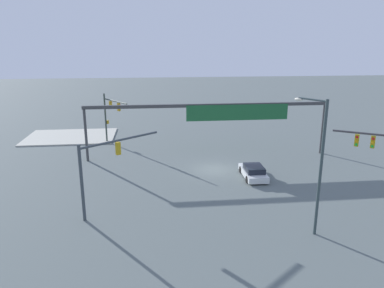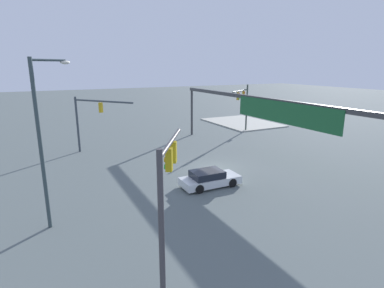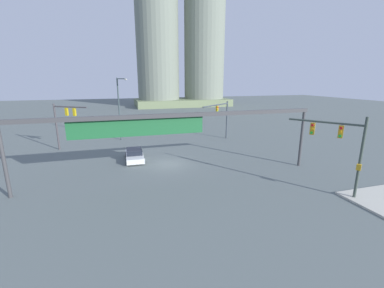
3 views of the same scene
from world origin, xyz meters
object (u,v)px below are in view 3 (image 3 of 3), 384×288
traffic_signal_near_corner (64,118)px  streetlamp_curved_arm (120,105)px  traffic_signal_opposite_side (342,143)px  sedan_car_approaching (135,155)px  traffic_signal_cross_street (222,114)px

traffic_signal_near_corner → streetlamp_curved_arm: (6.90, 4.00, 1.07)m
traffic_signal_opposite_side → sedan_car_approaching: traffic_signal_opposite_side is taller
sedan_car_approaching → traffic_signal_cross_street: bearing=116.1°
traffic_signal_near_corner → traffic_signal_opposite_side: traffic_signal_opposite_side is taller
traffic_signal_opposite_side → traffic_signal_cross_street: traffic_signal_opposite_side is taller
sedan_car_approaching → streetlamp_curved_arm: bearing=-173.2°
streetlamp_curved_arm → traffic_signal_cross_street: bearing=39.0°
traffic_signal_near_corner → streetlamp_curved_arm: bearing=62.8°
traffic_signal_opposite_side → sedan_car_approaching: (-14.46, 13.54, -3.58)m
traffic_signal_near_corner → traffic_signal_opposite_side: bearing=-9.3°
traffic_signal_near_corner → sedan_car_approaching: traffic_signal_near_corner is taller
traffic_signal_cross_street → streetlamp_curved_arm: streetlamp_curved_arm is taller
traffic_signal_cross_street → traffic_signal_near_corner: bearing=-40.3°
traffic_signal_opposite_side → sedan_car_approaching: 20.12m
traffic_signal_near_corner → sedan_car_approaching: 10.94m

